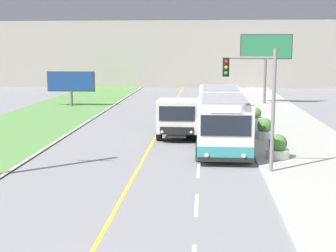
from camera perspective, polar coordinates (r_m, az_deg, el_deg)
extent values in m
cube|color=silver|center=(16.67, 3.51, -9.54)|extent=(0.12, 2.40, 0.01)
cube|color=silver|center=(21.07, 3.73, -5.45)|extent=(0.12, 2.40, 0.01)
cube|color=silver|center=(25.54, 3.87, -2.77)|extent=(0.12, 2.40, 0.01)
cube|color=silver|center=(30.05, 3.97, -0.90)|extent=(0.12, 2.40, 0.01)
cube|color=silver|center=(34.58, 4.04, 0.48)|extent=(0.12, 2.40, 0.01)
cube|color=silver|center=(24.04, 6.76, 0.21)|extent=(2.59, 5.47, 2.59)
cube|color=teal|center=(24.21, 6.72, -2.00)|extent=(2.61, 5.49, 0.70)
cube|color=black|center=(23.98, 6.78, 1.12)|extent=(2.61, 5.03, 0.91)
cube|color=gray|center=(23.86, 6.83, 3.37)|extent=(2.20, 4.92, 0.08)
cube|color=silver|center=(30.33, 6.30, 2.16)|extent=(2.59, 5.47, 2.59)
cube|color=teal|center=(30.47, 6.27, 0.40)|extent=(2.61, 5.49, 0.70)
cube|color=black|center=(30.29, 6.31, 2.89)|extent=(2.61, 5.03, 0.91)
cube|color=gray|center=(30.19, 6.35, 4.67)|extent=(2.20, 4.92, 0.08)
cube|color=#474747|center=(27.18, 6.50, 1.30)|extent=(2.38, 0.90, 2.38)
cube|color=black|center=(21.26, 7.07, 0.03)|extent=(2.28, 0.04, 0.95)
cube|color=black|center=(21.57, 6.98, -4.12)|extent=(2.54, 0.06, 0.20)
sphere|color=#F4EAB2|center=(21.49, 4.75, -3.59)|extent=(0.20, 0.20, 0.20)
sphere|color=#F4EAB2|center=(21.57, 9.23, -3.63)|extent=(0.20, 0.20, 0.20)
cube|color=white|center=(21.15, 7.11, 1.98)|extent=(1.42, 0.04, 0.28)
cylinder|color=black|center=(22.72, 3.76, -3.04)|extent=(0.28, 1.00, 1.00)
cylinder|color=black|center=(22.83, 9.95, -3.11)|extent=(0.28, 1.00, 1.00)
cylinder|color=black|center=(25.93, 3.85, -1.46)|extent=(0.28, 1.00, 1.00)
cylinder|color=black|center=(26.02, 9.27, -1.53)|extent=(0.28, 1.00, 1.00)
cylinder|color=black|center=(31.01, 3.96, 0.36)|extent=(0.28, 1.00, 1.00)
cylinder|color=black|center=(31.09, 8.50, 0.30)|extent=(0.28, 1.00, 1.00)
cube|color=black|center=(29.62, 1.42, -0.17)|extent=(1.07, 6.08, 0.20)
cube|color=beige|center=(27.64, 1.22, 1.30)|extent=(2.37, 2.40, 1.86)
cube|color=black|center=(26.40, 1.07, 1.52)|extent=(2.02, 0.04, 0.84)
cube|color=black|center=(26.54, 1.06, -0.60)|extent=(1.90, 0.06, 0.44)
sphere|color=silver|center=(26.61, -0.72, -0.73)|extent=(0.18, 0.18, 0.18)
sphere|color=silver|center=(26.51, 2.85, -0.78)|extent=(0.18, 0.18, 0.18)
cube|color=slate|center=(30.90, 1.55, 0.54)|extent=(2.25, 3.42, 0.12)
cube|color=slate|center=(30.89, -0.42, 1.55)|extent=(0.12, 3.42, 1.20)
cube|color=slate|center=(30.78, 3.54, 1.51)|extent=(0.12, 3.42, 1.20)
cube|color=slate|center=(29.19, 1.39, 1.08)|extent=(2.25, 0.12, 1.20)
cube|color=slate|center=(32.45, 1.70, 1.94)|extent=(2.25, 0.12, 1.20)
cube|color=slate|center=(29.09, 1.39, 2.48)|extent=(2.25, 0.12, 0.24)
cylinder|color=black|center=(27.64, -1.07, -0.71)|extent=(0.30, 1.04, 1.04)
cylinder|color=black|center=(27.52, 3.45, -0.77)|extent=(0.30, 1.04, 1.04)
cylinder|color=black|center=(31.15, -0.44, 0.46)|extent=(0.30, 1.04, 1.04)
cylinder|color=black|center=(31.04, 3.58, 0.41)|extent=(0.30, 1.04, 1.04)
cylinder|color=slate|center=(20.63, 12.69, 1.68)|extent=(0.16, 0.16, 5.42)
cylinder|color=slate|center=(20.32, 9.83, 8.20)|extent=(2.20, 0.10, 0.10)
cube|color=black|center=(20.26, 7.07, 7.13)|extent=(0.28, 0.24, 0.80)
sphere|color=red|center=(20.13, 7.10, 7.80)|extent=(0.14, 0.14, 0.14)
sphere|color=orange|center=(20.13, 7.09, 7.11)|extent=(0.14, 0.14, 0.14)
sphere|color=green|center=(20.15, 7.08, 6.43)|extent=(0.14, 0.14, 0.14)
cylinder|color=#59595B|center=(46.13, 11.74, 5.34)|extent=(0.24, 0.24, 4.41)
cube|color=#333333|center=(46.01, 11.88, 9.44)|extent=(4.90, 0.20, 2.35)
cube|color=#287547|center=(45.90, 11.90, 9.44)|extent=(4.74, 0.02, 2.19)
cylinder|color=#59595B|center=(44.76, -11.67, 3.32)|extent=(0.24, 0.24, 1.46)
cube|color=#333333|center=(44.62, -11.74, 5.34)|extent=(4.49, 0.20, 1.86)
cube|color=navy|center=(44.52, -11.78, 5.33)|extent=(4.33, 0.02, 1.70)
cylinder|color=silver|center=(23.65, 13.20, -3.30)|extent=(1.12, 1.12, 0.42)
sphere|color=#477A38|center=(23.54, 13.24, -2.06)|extent=(0.90, 0.90, 0.90)
cylinder|color=silver|center=(28.60, 11.68, -1.01)|extent=(1.13, 1.13, 0.44)
sphere|color=#477A38|center=(28.51, 11.72, 0.04)|extent=(0.90, 0.90, 0.90)
cylinder|color=silver|center=(33.59, 10.55, 0.61)|extent=(1.09, 1.09, 0.47)
sphere|color=#477A38|center=(33.51, 10.57, 1.52)|extent=(0.88, 0.88, 0.88)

